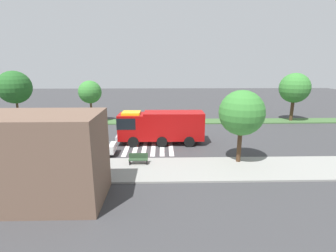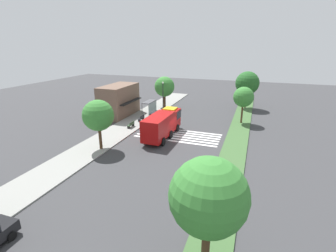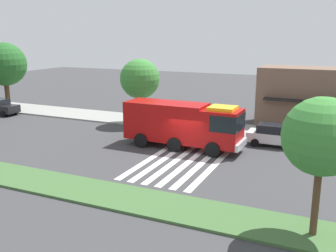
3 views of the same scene
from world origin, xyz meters
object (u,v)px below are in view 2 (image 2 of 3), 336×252
(bus_stop_shelter, at_px, (151,105))
(median_tree_west, at_px, (244,97))
(sidewalk_tree_center, at_px, (165,87))
(sidewalk_tree_west, at_px, (98,116))
(street_lamp, at_px, (163,93))
(median_tree_far_west, at_px, (209,197))
(fire_truck, at_px, (163,123))
(median_tree_center, at_px, (247,83))
(parked_car_mid, at_px, (157,117))
(bench_west_of_shelter, at_px, (131,124))
(bench_near_shelter, at_px, (141,118))

(bus_stop_shelter, distance_m, median_tree_west, 16.22)
(sidewalk_tree_center, bearing_deg, bus_stop_shelter, 177.25)
(sidewalk_tree_west, bearing_deg, street_lamp, -1.10)
(sidewalk_tree_west, bearing_deg, median_tree_far_west, -128.96)
(fire_truck, bearing_deg, median_tree_west, -44.60)
(median_tree_west, relative_size, median_tree_center, 0.81)
(parked_car_mid, bearing_deg, sidewalk_tree_center, 12.94)
(fire_truck, distance_m, median_tree_west, 14.32)
(sidewalk_tree_west, relative_size, median_tree_west, 1.04)
(sidewalk_tree_center, bearing_deg, bench_west_of_shelter, 178.66)
(fire_truck, height_order, street_lamp, street_lamp)
(fire_truck, xyz_separation_m, median_tree_west, (9.90, -10.05, 2.47))
(bus_stop_shelter, height_order, street_lamp, street_lamp)
(parked_car_mid, height_order, median_tree_far_west, median_tree_far_west)
(fire_truck, relative_size, parked_car_mid, 2.13)
(fire_truck, height_order, sidewalk_tree_center, sidewalk_tree_center)
(street_lamp, height_order, median_tree_center, median_tree_center)
(parked_car_mid, relative_size, bench_west_of_shelter, 2.71)
(parked_car_mid, bearing_deg, median_tree_west, -74.49)
(fire_truck, relative_size, bus_stop_shelter, 2.63)
(sidewalk_tree_center, xyz_separation_m, median_tree_west, (-5.81, -15.71, 0.13))
(parked_car_mid, bearing_deg, sidewalk_tree_west, 170.46)
(bench_west_of_shelter, distance_m, sidewalk_tree_center, 14.55)
(median_tree_center, bearing_deg, sidewalk_tree_center, 106.74)
(bus_stop_shelter, relative_size, bench_west_of_shelter, 2.19)
(street_lamp, height_order, sidewalk_tree_west, sidewalk_tree_west)
(fire_truck, xyz_separation_m, median_tree_far_west, (-19.66, -10.05, 2.97))
(sidewalk_tree_center, bearing_deg, parked_car_mid, -167.04)
(bus_stop_shelter, xyz_separation_m, median_tree_far_west, (-29.04, -16.01, 3.05))
(bench_west_of_shelter, bearing_deg, fire_truck, -105.41)
(bench_west_of_shelter, distance_m, street_lamp, 12.47)
(fire_truck, height_order, median_tree_far_west, median_tree_far_west)
(bench_west_of_shelter, relative_size, median_tree_far_west, 0.23)
(bench_west_of_shelter, height_order, sidewalk_tree_west, sidewalk_tree_west)
(street_lamp, bearing_deg, median_tree_west, -104.22)
(fire_truck, relative_size, median_tree_west, 1.55)
(median_tree_west, distance_m, median_tree_center, 10.55)
(bus_stop_shelter, height_order, median_tree_far_west, median_tree_far_west)
(bench_near_shelter, xyz_separation_m, median_tree_west, (4.52, -16.03, 3.85))
(parked_car_mid, bearing_deg, median_tree_far_west, -152.39)
(bench_near_shelter, bearing_deg, parked_car_mid, -73.02)
(bench_near_shelter, height_order, sidewalk_tree_west, sidewalk_tree_west)
(median_tree_far_west, bearing_deg, bench_near_shelter, 32.63)
(bench_near_shelter, bearing_deg, median_tree_west, -74.24)
(bench_near_shelter, bearing_deg, bus_stop_shelter, -0.34)
(street_lamp, distance_m, sidewalk_tree_west, 20.77)
(sidewalk_tree_center, bearing_deg, bench_near_shelter, 178.18)
(median_tree_far_west, bearing_deg, sidewalk_tree_center, 23.94)
(parked_car_mid, distance_m, median_tree_west, 14.46)
(fire_truck, bearing_deg, bench_near_shelter, 48.88)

